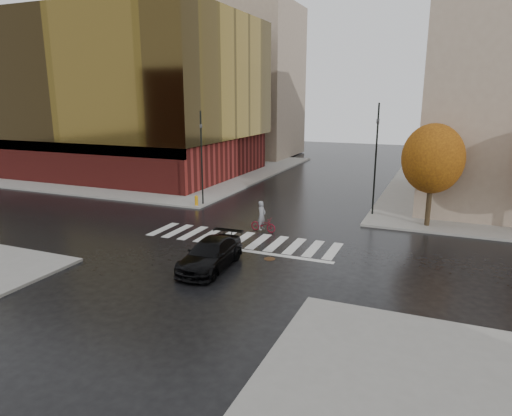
{
  "coord_description": "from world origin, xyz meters",
  "views": [
    {
      "loc": [
        10.74,
        -22.96,
        8.25
      ],
      "look_at": [
        0.93,
        0.5,
        2.0
      ],
      "focal_mm": 32.0,
      "sensor_mm": 36.0,
      "label": 1
    }
  ],
  "objects_px": {
    "traffic_light_nw": "(202,152)",
    "traffic_light_ne": "(376,151)",
    "fire_hydrant": "(196,200)",
    "cyclist": "(263,221)",
    "sedan": "(211,254)"
  },
  "relations": [
    {
      "from": "traffic_light_nw",
      "to": "fire_hydrant",
      "type": "xyz_separation_m",
      "value": [
        -0.2,
        -0.65,
        -3.56
      ]
    },
    {
      "from": "cyclist",
      "to": "traffic_light_nw",
      "type": "height_order",
      "value": "traffic_light_nw"
    },
    {
      "from": "sedan",
      "to": "traffic_light_nw",
      "type": "xyz_separation_m",
      "value": [
        -6.8,
        11.42,
        3.44
      ]
    },
    {
      "from": "fire_hydrant",
      "to": "cyclist",
      "type": "bearing_deg",
      "value": -29.57
    },
    {
      "from": "traffic_light_nw",
      "to": "traffic_light_ne",
      "type": "bearing_deg",
      "value": 118.19
    },
    {
      "from": "traffic_light_nw",
      "to": "fire_hydrant",
      "type": "relative_size",
      "value": 9.09
    },
    {
      "from": "traffic_light_ne",
      "to": "fire_hydrant",
      "type": "relative_size",
      "value": 9.9
    },
    {
      "from": "cyclist",
      "to": "traffic_light_nw",
      "type": "xyz_separation_m",
      "value": [
        -6.85,
        4.65,
        3.48
      ]
    },
    {
      "from": "traffic_light_ne",
      "to": "fire_hydrant",
      "type": "xyz_separation_m",
      "value": [
        -12.8,
        -2.5,
        -3.99
      ]
    },
    {
      "from": "traffic_light_ne",
      "to": "traffic_light_nw",
      "type": "bearing_deg",
      "value": 30.38
    },
    {
      "from": "cyclist",
      "to": "traffic_light_ne",
      "type": "distance_m",
      "value": 9.52
    },
    {
      "from": "sedan",
      "to": "traffic_light_ne",
      "type": "relative_size",
      "value": 0.63
    },
    {
      "from": "traffic_light_nw",
      "to": "traffic_light_ne",
      "type": "relative_size",
      "value": 0.92
    },
    {
      "from": "cyclist",
      "to": "traffic_light_nw",
      "type": "relative_size",
      "value": 0.28
    },
    {
      "from": "traffic_light_nw",
      "to": "fire_hydrant",
      "type": "height_order",
      "value": "traffic_light_nw"
    }
  ]
}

